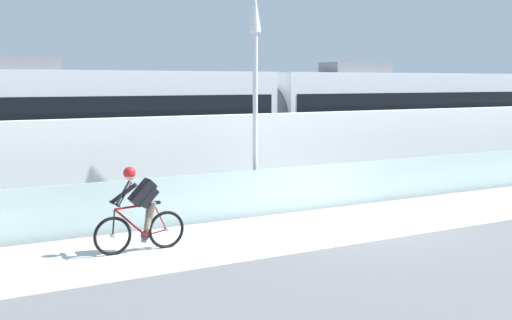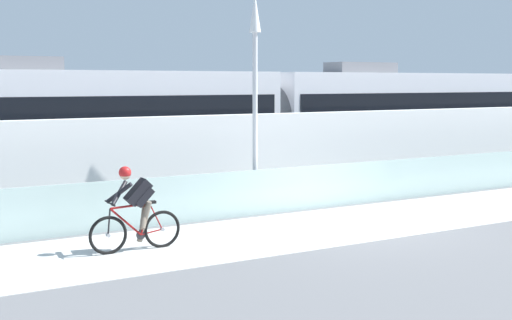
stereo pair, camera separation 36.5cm
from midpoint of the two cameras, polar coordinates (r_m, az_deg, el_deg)
ground_plane at (r=15.08m, az=8.87°, el=-5.40°), size 200.00×200.00×0.00m
bike_path_deck at (r=15.07m, az=8.87°, el=-5.37°), size 32.00×3.20×0.01m
glass_parapet at (r=16.44m, az=4.92°, el=-2.41°), size 32.00×0.05×1.08m
concrete_barrier_wall at (r=17.87m, az=1.70°, el=0.31°), size 32.00×0.36×2.30m
tram_rail_near at (r=20.17m, az=-1.94°, el=-2.23°), size 32.00×0.08×0.01m
tram_rail_far at (r=21.44m, az=-3.70°, el=-1.71°), size 32.00×0.08×0.01m
tram at (r=21.45m, az=1.39°, el=3.38°), size 22.56×2.54×3.81m
cyclist_on_bike at (r=12.52m, az=-9.47°, el=-4.25°), size 1.77×0.58×1.61m
lamp_post_antenna at (r=15.82m, az=0.58°, el=7.26°), size 0.28×0.28×5.20m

